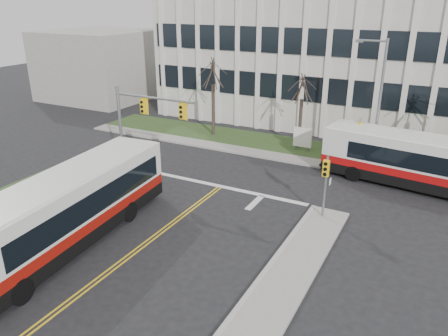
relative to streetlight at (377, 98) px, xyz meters
The scene contains 15 objects.
ground 18.81m from the streetlight, 116.37° to the right, with size 120.00×120.00×0.00m, color black.
sidewalk_cross 6.04m from the streetlight, 161.74° to the right, with size 44.00×1.60×0.14m, color #9E9B93.
building_lawn 6.23m from the streetlight, 149.29° to the left, with size 44.00×5.00×0.12m, color #2D411C.
office_building 14.15m from the streetlight, 102.38° to the left, with size 40.00×16.00×12.00m, color beige.
building_annex 35.43m from the streetlight, 163.93° to the left, with size 12.00×12.00×8.00m, color #9E9B93.
mast_arm_signal 16.39m from the streetlight, 146.49° to the right, with size 6.11×0.38×6.20m.
signal_pole_near 9.72m from the streetlight, 95.10° to the right, with size 0.34×0.39×3.80m.
signal_pole_far 2.93m from the streetlight, 136.05° to the right, with size 0.34×0.39×3.80m.
streetlight is the anchor object (origin of this frame).
directory_sign 6.96m from the streetlight, 166.77° to the left, with size 1.50×0.12×2.00m.
tree_left 14.15m from the streetlight, behind, with size 1.80×1.80×7.70m.
tree_mid 6.36m from the streetlight, 161.65° to the left, with size 1.80×1.80×6.82m.
bus_main 21.60m from the streetlight, 122.22° to the right, with size 2.94×13.57×3.62m, color silver, non-canonical shape.
bus_cross 5.53m from the streetlight, 30.87° to the right, with size 2.77×12.77×3.41m, color silver, non-canonical shape.
newspaper_box_red 23.92m from the streetlight, 129.23° to the right, with size 0.50×0.45×0.95m, color maroon.
Camera 1 is at (12.51, -15.15, 11.73)m, focal length 35.00 mm.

